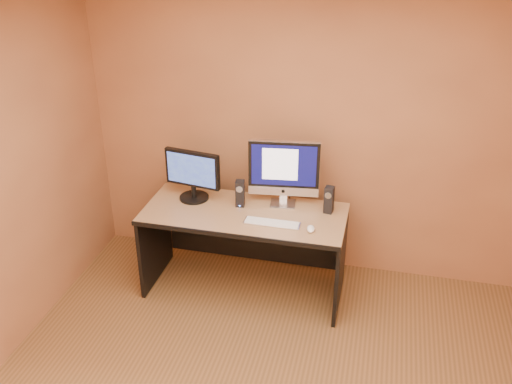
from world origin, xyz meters
TOP-DOWN VIEW (x-y plane):
  - walls at (0.00, 0.00)m, footprint 4.00×4.00m
  - ceiling at (0.00, 0.00)m, footprint 4.00×4.00m
  - desk at (-0.47, 1.42)m, footprint 1.68×0.74m
  - imac at (-0.19, 1.64)m, footprint 0.62×0.29m
  - second_monitor at (-0.96, 1.56)m, footprint 0.54×0.33m
  - speaker_left at (-0.53, 1.53)m, footprint 0.08×0.08m
  - speaker_right at (0.20, 1.59)m, footprint 0.08×0.09m
  - keyboard at (-0.21, 1.29)m, footprint 0.45×0.12m
  - mouse at (0.11, 1.26)m, footprint 0.08×0.11m
  - cable_a at (-0.14, 1.68)m, footprint 0.04×0.23m
  - cable_b at (-0.21, 1.75)m, footprint 0.10×0.17m

SIDE VIEW (x-z plane):
  - desk at x=-0.47m, z-range 0.00..0.78m
  - cable_a at x=-0.14m, z-range 0.78..0.78m
  - cable_b at x=-0.21m, z-range 0.78..0.78m
  - keyboard at x=-0.21m, z-range 0.78..0.79m
  - mouse at x=0.11m, z-range 0.78..0.81m
  - speaker_left at x=-0.53m, z-range 0.78..1.01m
  - speaker_right at x=0.20m, z-range 0.78..1.01m
  - second_monitor at x=-0.96m, z-range 0.78..1.22m
  - imac at x=-0.19m, z-range 0.78..1.35m
  - walls at x=0.00m, z-range 0.00..2.60m
  - ceiling at x=0.00m, z-range 2.60..2.60m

